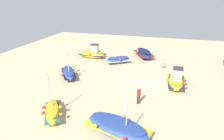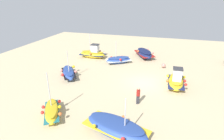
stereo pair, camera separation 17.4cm
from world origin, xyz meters
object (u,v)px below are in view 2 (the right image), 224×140
Objects in this scene: fishing_boat_5 at (144,53)px; fishing_boat_4 at (52,111)px; person_walking at (138,95)px; fishing_boat_6 at (116,127)px; fishing_boat_0 at (176,81)px; mooring_buoy_0 at (163,65)px; fishing_boat_1 at (119,60)px; fishing_boat_3 at (69,73)px; fishing_boat_2 at (93,53)px.

fishing_boat_4 is at bearing -45.12° from fishing_boat_5.
fishing_boat_4 is at bearing 97.10° from person_walking.
fishing_boat_4 is 5.50m from fishing_boat_6.
fishing_boat_5 is (-9.08, -4.56, -0.07)m from fishing_boat_0.
fishing_boat_0 is 5.65× the size of mooring_buoy_0.
mooring_buoy_0 is at bearing -35.38° from fishing_boat_1.
fishing_boat_4 reaches higher than fishing_boat_1.
fishing_boat_6 is at bearing -10.72° from mooring_buoy_0.
fishing_boat_4 is (8.29, -9.59, -0.21)m from fishing_boat_0.
fishing_boat_5 is 13.63m from person_walking.
fishing_boat_1 is at bearing 0.11° from person_walking.
fishing_boat_3 is (0.94, -12.17, -0.19)m from fishing_boat_0.
fishing_boat_4 is (14.80, 2.52, -0.23)m from fishing_boat_2.
mooring_buoy_0 is at bearing -96.67° from fishing_boat_3.
fishing_boat_3 reaches higher than fishing_boat_6.
fishing_boat_0 is 0.80× the size of fishing_boat_5.
fishing_boat_1 is 0.94× the size of fishing_boat_2.
person_walking is (4.49, -3.29, 0.26)m from fishing_boat_0.
fishing_boat_4 reaches higher than person_walking.
fishing_boat_3 is 0.83× the size of fishing_boat_5.
fishing_boat_6 is (17.89, 0.45, -0.05)m from fishing_boat_5.
fishing_boat_6 is (8.81, -4.11, -0.12)m from fishing_boat_0.
fishing_boat_6 is 14.19m from mooring_buoy_0.
mooring_buoy_0 is (1.38, 10.64, -0.31)m from fishing_boat_2.
fishing_boat_1 is at bearing -68.85° from fishing_boat_5.
fishing_boat_1 is 0.80× the size of fishing_boat_5.
fishing_boat_4 reaches higher than fishing_boat_5.
fishing_boat_3 reaches higher than person_walking.
fishing_boat_2 is at bearing 131.40° from fishing_boat_1.
fishing_boat_5 is (-10.02, 7.61, 0.12)m from fishing_boat_3.
person_walking is (9.81, 4.40, 0.45)m from fishing_boat_1.
fishing_boat_4 is at bearing 163.18° from fishing_boat_3.
fishing_boat_4 reaches higher than fishing_boat_6.
fishing_boat_2 is (-1.19, -4.41, 0.22)m from fishing_boat_1.
person_walking is 2.43× the size of mooring_buoy_0.
fishing_boat_2 is 2.46× the size of person_walking.
fishing_boat_1 is 4.57m from fishing_boat_2.
fishing_boat_3 is (6.27, -4.48, 0.00)m from fishing_boat_1.
fishing_boat_3 is 0.78× the size of fishing_boat_6.
fishing_boat_6 is at bearing -27.53° from fishing_boat_5.
fishing_boat_0 is 5.57m from person_walking.
fishing_boat_6 is at bearing -109.32° from fishing_boat_1.
fishing_boat_5 is at bearing -153.78° from fishing_boat_0.
fishing_boat_3 is at bearing -89.92° from fishing_boat_2.
fishing_boat_0 is 12.68m from fishing_boat_4.
fishing_boat_3 is at bearing -159.11° from fishing_boat_1.
mooring_buoy_0 is at bearing 9.06° from fishing_boat_5.
fishing_boat_2 reaches higher than fishing_boat_6.
fishing_boat_6 is at bearing 145.26° from person_walking.
fishing_boat_3 is (7.45, -0.07, -0.22)m from fishing_boat_2.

